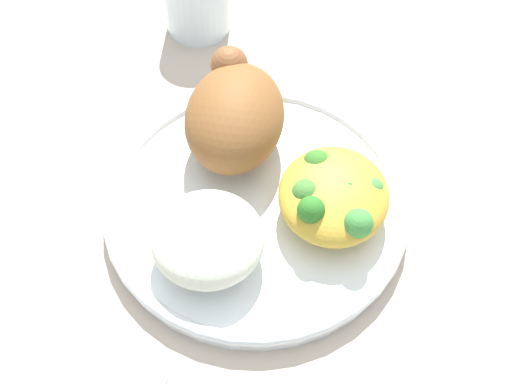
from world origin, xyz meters
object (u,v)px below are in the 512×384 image
Objects in this scene: plate at (256,205)px; roasted_chicken at (234,115)px; rice_pile at (208,239)px; mac_cheese_with_broccoli at (334,193)px.

plate is 0.08m from roasted_chicken.
plate is 2.91× the size of rice_pile.
mac_cheese_with_broccoli reaches higher than rice_pile.
mac_cheese_with_broccoli reaches higher than plate.
plate is 0.07m from mac_cheese_with_broccoli.
rice_pile is at bearing 179.32° from roasted_chicken.
roasted_chicken is 0.12m from rice_pile.
rice_pile reaches higher than plate.
mac_cheese_with_broccoli is at bearing -123.04° from roasted_chicken.
rice_pile is at bearing 152.76° from plate.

